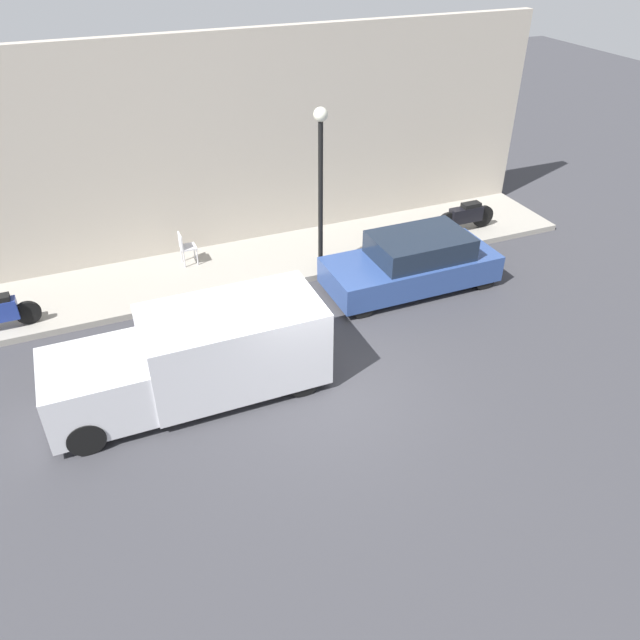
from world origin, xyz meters
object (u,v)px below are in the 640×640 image
Objects in this scene: motorcycle_black at (466,216)px; streetlamp at (321,166)px; parked_car at (413,263)px; cafe_chair at (185,246)px; delivery_van at (193,357)px.

streetlamp is (-0.47, 4.75, 2.31)m from motorcycle_black.
cafe_chair is at bearing 58.79° from parked_car.
motorcycle_black is at bearing -65.70° from delivery_van.
cafe_chair is at bearing 82.12° from motorcycle_black.
parked_car is 3.48m from motorcycle_black.
streetlamp is 4.66× the size of cafe_chair.
cafe_chair is (1.10, 7.92, 0.07)m from motorcycle_black.
parked_car reaches higher than motorcycle_black.
parked_car is 6.34m from delivery_van.
parked_car is 5.90m from cafe_chair.
streetlamp is (1.49, 1.88, 2.26)m from parked_car.
streetlamp reaches higher than cafe_chair.
delivery_van is at bearing 114.30° from motorcycle_black.
cafe_chair is (1.57, 3.17, -2.24)m from streetlamp.
delivery_van is 5.78m from streetlamp.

